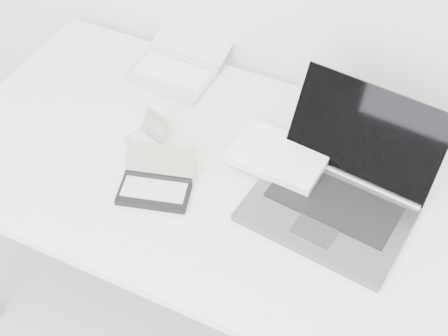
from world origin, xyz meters
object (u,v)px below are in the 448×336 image
at_px(laptop_large, 323,182).
at_px(netbook_open_white, 177,65).
at_px(desk, 241,189).
at_px(palmtop_charcoal, 156,184).

distance_m(laptop_large, netbook_open_white, 0.62).
xyz_separation_m(desk, palmtop_charcoal, (-0.18, -0.13, 0.06)).
relative_size(laptop_large, netbook_open_white, 1.62).
relative_size(desk, palmtop_charcoal, 7.55).
relative_size(netbook_open_white, palmtop_charcoal, 1.50).
xyz_separation_m(laptop_large, palmtop_charcoal, (-0.38, -0.17, -0.02)).
bearing_deg(palmtop_charcoal, laptop_large, 8.73).
height_order(laptop_large, netbook_open_white, laptop_large).
bearing_deg(palmtop_charcoal, netbook_open_white, 96.45).
height_order(desk, palmtop_charcoal, palmtop_charcoal).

